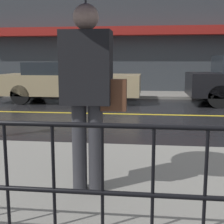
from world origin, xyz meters
TOP-DOWN VIEW (x-y plane):
  - ground_plane at (0.00, 0.00)m, footprint 80.00×80.00m
  - sidewalk_far at (0.00, 4.40)m, footprint 28.00×2.10m
  - lane_marking at (0.00, 0.00)m, footprint 25.20×0.12m
  - building_storefront at (0.00, 5.57)m, footprint 28.00×0.85m
  - pedestrian at (-1.65, -5.12)m, footprint 1.00×1.00m
  - car_tan at (-3.73, 2.20)m, footprint 4.67×1.74m

SIDE VIEW (x-z plane):
  - ground_plane at x=0.00m, z-range 0.00..0.00m
  - lane_marking at x=0.00m, z-range 0.00..0.01m
  - sidewalk_far at x=0.00m, z-range 0.00..0.10m
  - car_tan at x=-3.73m, z-range 0.03..1.37m
  - pedestrian at x=-1.65m, z-range 0.67..2.88m
  - building_storefront at x=0.00m, z-range 0.03..4.56m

